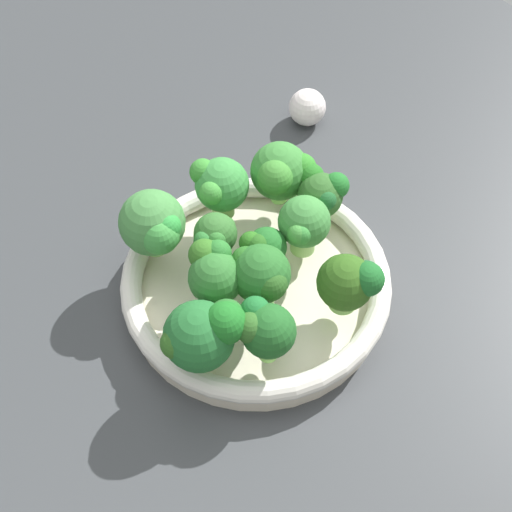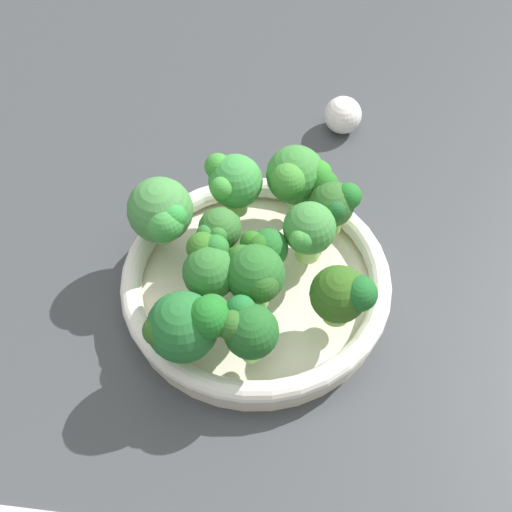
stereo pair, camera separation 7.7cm
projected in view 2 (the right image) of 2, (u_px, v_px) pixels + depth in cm
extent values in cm
cube|color=#3A3D3F|center=(217.00, 307.00, 82.88)|extent=(130.00, 130.00, 2.50)
cylinder|color=beige|center=(256.00, 291.00, 81.47)|extent=(26.77, 26.77, 1.81)
torus|color=silver|center=(256.00, 280.00, 79.88)|extent=(27.89, 27.89, 2.21)
cylinder|color=#A0D371|center=(308.00, 247.00, 79.49)|extent=(2.59, 2.59, 2.56)
sphere|color=#3D843B|center=(309.00, 228.00, 77.08)|extent=(5.36, 5.36, 5.36)
sphere|color=#378B38|center=(302.00, 239.00, 75.49)|extent=(2.29, 2.29, 2.29)
sphere|color=#408F3A|center=(300.00, 239.00, 75.43)|extent=(2.20, 2.20, 2.20)
cylinder|color=#79B853|center=(221.00, 245.00, 79.83)|extent=(2.41, 2.41, 2.26)
sphere|color=#32692C|center=(220.00, 229.00, 77.79)|extent=(4.41, 4.41, 4.41)
sphere|color=#306729|center=(232.00, 222.00, 77.94)|extent=(1.82, 1.82, 1.82)
sphere|color=#2C7330|center=(207.00, 235.00, 76.67)|extent=(2.22, 2.22, 2.22)
sphere|color=#32762F|center=(219.00, 234.00, 76.52)|extent=(2.24, 2.24, 2.24)
cylinder|color=#85BF59|center=(336.00, 310.00, 75.25)|extent=(2.78, 2.78, 1.81)
sphere|color=#2D5819|center=(339.00, 294.00, 73.09)|extent=(5.57, 5.57, 5.57)
sphere|color=#1A5D23|center=(360.00, 294.00, 71.73)|extent=(3.32, 3.32, 3.32)
sphere|color=#1C5829|center=(360.00, 289.00, 72.61)|extent=(2.80, 2.80, 2.80)
cylinder|color=#83C15F|center=(255.00, 294.00, 75.87)|extent=(2.68, 2.68, 2.73)
sphere|color=#266426|center=(255.00, 274.00, 73.29)|extent=(5.77, 5.77, 5.77)
sphere|color=#27571E|center=(261.00, 285.00, 72.07)|extent=(3.32, 3.32, 3.32)
sphere|color=#25631F|center=(242.00, 260.00, 73.45)|extent=(2.92, 2.92, 2.92)
sphere|color=#20662B|center=(266.00, 283.00, 72.24)|extent=(2.54, 2.54, 2.54)
cylinder|color=#87BB50|center=(329.00, 221.00, 81.79)|extent=(2.53, 2.53, 2.28)
sphere|color=#2D5E26|center=(331.00, 204.00, 79.64)|extent=(4.80, 4.80, 4.80)
sphere|color=#236A1E|center=(325.00, 184.00, 80.05)|extent=(2.84, 2.84, 2.84)
sphere|color=#1E5928|center=(335.00, 209.00, 78.19)|extent=(2.32, 2.32, 2.32)
sphere|color=#1F6A25|center=(348.00, 196.00, 78.82)|extent=(2.77, 2.77, 2.77)
cylinder|color=#82CE5A|center=(294.00, 195.00, 83.92)|extent=(1.81, 1.81, 2.32)
sphere|color=#387F34|center=(296.00, 175.00, 81.38)|extent=(6.27, 6.27, 6.27)
sphere|color=#3C8530|center=(288.00, 181.00, 79.29)|extent=(3.74, 3.74, 3.74)
sphere|color=#2F8226|center=(317.00, 175.00, 80.62)|extent=(3.18, 3.18, 3.18)
cylinder|color=#8ED061|center=(211.00, 291.00, 76.05)|extent=(2.12, 2.12, 2.76)
sphere|color=#2D6D2C|center=(210.00, 272.00, 73.59)|extent=(5.29, 5.29, 5.29)
sphere|color=#306920|center=(204.00, 251.00, 73.71)|extent=(3.11, 3.11, 3.11)
sphere|color=#2B7130|center=(211.00, 248.00, 74.25)|extent=(2.14, 2.14, 2.14)
sphere|color=#276F29|center=(213.00, 249.00, 73.54)|extent=(2.58, 2.58, 2.58)
cylinder|color=#89C161|center=(163.00, 230.00, 81.13)|extent=(2.21, 2.21, 2.07)
sphere|color=#41833F|center=(160.00, 210.00, 78.56)|extent=(6.76, 6.76, 6.76)
sphere|color=green|center=(164.00, 223.00, 77.02)|extent=(3.99, 3.99, 3.99)
sphere|color=green|center=(171.00, 215.00, 76.88)|extent=(3.14, 3.14, 3.14)
cylinder|color=#88BD54|center=(185.00, 344.00, 72.93)|extent=(2.31, 2.31, 1.81)
sphere|color=#21642C|center=(182.00, 327.00, 70.49)|extent=(6.63, 6.63, 6.63)
sphere|color=#1C6A20|center=(208.00, 318.00, 69.00)|extent=(3.94, 3.94, 3.94)
sphere|color=#256526|center=(212.00, 313.00, 70.16)|extent=(3.49, 3.49, 3.49)
sphere|color=#2D5E1F|center=(158.00, 331.00, 69.72)|extent=(2.94, 2.94, 2.94)
cylinder|color=#84C95A|center=(251.00, 348.00, 72.21)|extent=(1.80, 1.80, 2.59)
sphere|color=#1E5A22|center=(251.00, 332.00, 69.86)|extent=(5.10, 5.10, 5.10)
sphere|color=#1C672B|center=(241.00, 310.00, 70.09)|extent=(2.87, 2.87, 2.87)
sphere|color=#2A5C20|center=(233.00, 326.00, 69.06)|extent=(2.90, 2.90, 2.90)
cylinder|color=#97CB6F|center=(268.00, 262.00, 78.63)|extent=(2.58, 2.58, 1.98)
sphere|color=#206324|center=(268.00, 248.00, 76.79)|extent=(4.08, 4.08, 4.08)
sphere|color=#1C5F21|center=(251.00, 247.00, 76.48)|extent=(1.95, 1.95, 1.95)
sphere|color=#24591B|center=(258.00, 246.00, 75.64)|extent=(2.45, 2.45, 2.45)
sphere|color=#28671C|center=(252.00, 242.00, 75.93)|extent=(2.33, 2.33, 2.33)
cylinder|color=#87BA5C|center=(236.00, 201.00, 83.21)|extent=(2.43, 2.43, 2.59)
sphere|color=#388B3C|center=(235.00, 181.00, 80.70)|extent=(5.71, 5.71, 5.71)
sphere|color=#35872E|center=(218.00, 166.00, 80.30)|extent=(2.79, 2.79, 2.79)
sphere|color=green|center=(235.00, 167.00, 81.51)|extent=(2.29, 2.29, 2.29)
sphere|color=#3B8E34|center=(222.00, 188.00, 78.74)|extent=(2.48, 2.48, 2.48)
sphere|color=silver|center=(343.00, 115.00, 95.74)|extent=(4.64, 4.64, 4.64)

